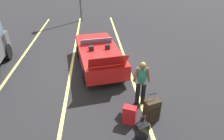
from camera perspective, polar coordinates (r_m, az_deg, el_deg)
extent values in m
plane|color=black|center=(9.34, -3.80, 1.18)|extent=(80.00, 80.00, 0.00)
cube|color=#EAE066|center=(9.46, 4.53, 1.56)|extent=(18.00, 0.12, 0.01)
cube|color=#EAE066|center=(9.40, -11.90, 0.78)|extent=(18.00, 0.12, 0.01)
cube|color=#EAE066|center=(10.10, -27.28, -0.01)|extent=(18.00, 0.12, 0.01)
cube|color=red|center=(9.06, -3.93, 4.62)|extent=(4.32, 2.36, 0.64)
cube|color=red|center=(10.40, -5.42, 7.30)|extent=(1.55, 1.85, 0.38)
cube|color=slate|center=(9.34, -4.63, 8.53)|extent=(0.42, 1.56, 0.31)
cube|color=black|center=(8.64, -6.19, 6.37)|extent=(0.19, 0.24, 0.22)
cube|color=black|center=(8.77, -1.38, 6.88)|extent=(0.19, 0.24, 0.22)
cube|color=red|center=(7.08, -1.11, 2.55)|extent=(0.61, 1.54, 0.54)
cylinder|color=black|center=(10.25, -9.69, 5.39)|extent=(0.63, 0.31, 0.60)
cylinder|color=black|center=(10.47, -0.82, 6.37)|extent=(0.63, 0.31, 0.60)
cylinder|color=black|center=(8.00, -7.82, -1.85)|extent=(0.63, 0.31, 0.60)
cylinder|color=black|center=(8.28, 3.32, -0.41)|extent=(0.63, 0.31, 0.60)
cube|color=#2D2319|center=(6.28, 11.68, -11.57)|extent=(0.40, 0.54, 0.74)
cube|color=black|center=(6.23, 12.37, -12.78)|extent=(0.12, 0.37, 0.41)
cylinder|color=gray|center=(6.10, 12.81, -7.44)|extent=(0.02, 0.02, 0.21)
cylinder|color=gray|center=(5.97, 10.67, -8.06)|extent=(0.02, 0.02, 0.21)
cylinder|color=black|center=(5.97, 11.85, -6.96)|extent=(0.10, 0.26, 0.03)
sphere|color=black|center=(6.65, 12.14, -12.90)|extent=(0.04, 0.04, 0.04)
sphere|color=black|center=(6.50, 9.57, -13.75)|extent=(0.04, 0.04, 0.04)
cube|color=red|center=(6.10, 5.19, -13.16)|extent=(0.38, 0.46, 0.62)
cube|color=maroon|center=(6.23, 5.47, -12.69)|extent=(0.15, 0.30, 0.34)
sphere|color=black|center=(6.26, 3.58, -15.39)|extent=(0.04, 0.04, 0.04)
sphere|color=black|center=(6.22, 6.16, -15.90)|extent=(0.04, 0.04, 0.04)
cube|color=black|center=(5.76, 8.90, -17.55)|extent=(0.30, 0.39, 0.50)
cylinder|color=gray|center=(5.57, 9.75, -14.19)|extent=(0.03, 0.03, 0.26)
cylinder|color=gray|center=(5.49, 8.05, -14.80)|extent=(0.03, 0.03, 0.26)
cylinder|color=black|center=(5.44, 9.01, -13.51)|extent=(0.08, 0.19, 0.03)
sphere|color=black|center=(6.02, 9.34, -18.19)|extent=(0.04, 0.04, 0.04)
sphere|color=black|center=(5.93, 7.28, -18.97)|extent=(0.04, 0.04, 0.04)
cylinder|color=black|center=(6.80, 7.57, -7.03)|extent=(0.16, 0.16, 0.82)
cylinder|color=black|center=(6.84, 9.23, -6.94)|extent=(0.16, 0.16, 0.82)
ellipsoid|color=#267259|center=(6.43, 8.87, -1.90)|extent=(0.23, 0.33, 0.60)
sphere|color=brown|center=(6.23, 9.14, 1.19)|extent=(0.21, 0.21, 0.21)
sphere|color=tan|center=(6.21, 9.18, 1.57)|extent=(0.18, 0.18, 0.18)
cylinder|color=brown|center=(6.36, 7.10, -1.45)|extent=(0.10, 0.20, 0.53)
cylinder|color=brown|center=(6.44, 10.70, -1.34)|extent=(0.10, 0.20, 0.53)
cylinder|color=black|center=(11.19, -28.71, 4.70)|extent=(0.82, 0.36, 0.80)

